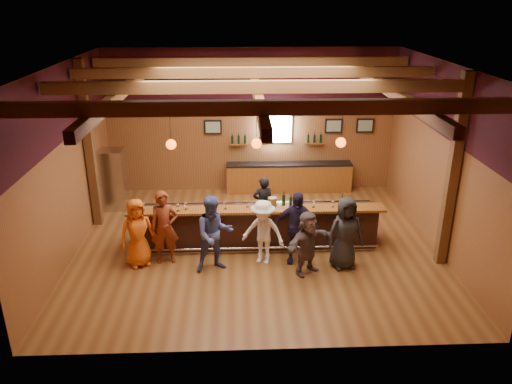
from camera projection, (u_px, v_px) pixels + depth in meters
room at (256, 122)px, 11.59m from camera, size 9.04×9.00×4.52m
bar_counter at (257, 224)px, 12.67m from camera, size 6.30×1.07×1.11m
back_bar_cabinet at (289, 177)px, 16.05m from camera, size 4.00×0.52×0.95m
window at (277, 128)px, 15.66m from camera, size 0.95×0.09×0.95m
framed_pictures at (304, 126)px, 15.66m from camera, size 5.35×0.05×0.45m
wine_shelves at (277, 142)px, 15.75m from camera, size 3.00×0.18×0.30m
pendant_lights at (257, 143)px, 11.72m from camera, size 4.24×0.24×1.37m
stainless_fridge at (114, 179)px, 14.65m from camera, size 0.70×0.70×1.80m
customer_orange at (137, 233)px, 11.54m from camera, size 0.96×0.83×1.66m
customer_redvest at (164, 228)px, 11.64m from camera, size 0.71×0.52×1.80m
customer_denim at (214, 234)px, 11.30m from camera, size 1.03×0.89×1.82m
customer_white at (263, 232)px, 11.65m from camera, size 1.17×0.93×1.59m
customer_navy at (296, 227)px, 11.65m from camera, size 1.12×0.65×1.79m
customer_brown at (308, 243)px, 11.22m from camera, size 1.40×1.19×1.52m
customer_dark at (345, 233)px, 11.44m from camera, size 0.94×0.70×1.74m
bartender at (263, 204)px, 13.29m from camera, size 0.60×0.44×1.52m
ice_bucket at (273, 202)px, 12.24m from camera, size 0.20×0.20×0.22m
bottle_a at (284, 200)px, 12.27m from camera, size 0.08×0.08×0.37m
bottle_b at (291, 202)px, 12.19m from camera, size 0.07×0.07×0.34m
glass_a at (143, 205)px, 11.99m from camera, size 0.09×0.09×0.20m
glass_b at (178, 206)px, 11.94m from camera, size 0.09×0.09×0.19m
glass_c at (186, 204)px, 12.05m from camera, size 0.08×0.08×0.19m
glass_d at (225, 204)px, 12.08m from camera, size 0.09×0.09×0.19m
glass_e at (247, 202)px, 12.18m from camera, size 0.08×0.08×0.18m
glass_f at (295, 203)px, 12.13m from camera, size 0.08×0.08×0.18m
glass_g at (314, 202)px, 12.16m from camera, size 0.09×0.09×0.19m
glass_h at (333, 202)px, 12.19m from camera, size 0.08×0.08×0.17m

